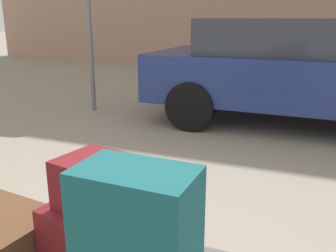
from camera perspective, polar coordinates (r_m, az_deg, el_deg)
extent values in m
cube|color=maroon|center=(1.63, -8.00, -18.16)|extent=(0.61, 0.42, 0.35)
cube|color=maroon|center=(1.50, -8.42, -9.31)|extent=(0.49, 0.34, 0.21)
cube|color=navy|center=(5.41, 21.03, 6.75)|extent=(4.33, 1.87, 0.64)
cube|color=#2D333D|center=(5.37, 18.91, 12.81)|extent=(2.43, 1.62, 0.46)
cylinder|color=black|center=(6.48, 8.35, 6.20)|extent=(0.64, 0.23, 0.64)
cylinder|color=black|center=(4.88, 3.46, 3.04)|extent=(0.64, 0.23, 0.64)
cylinder|color=slate|center=(5.97, -11.80, 13.30)|extent=(0.07, 0.07, 2.32)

